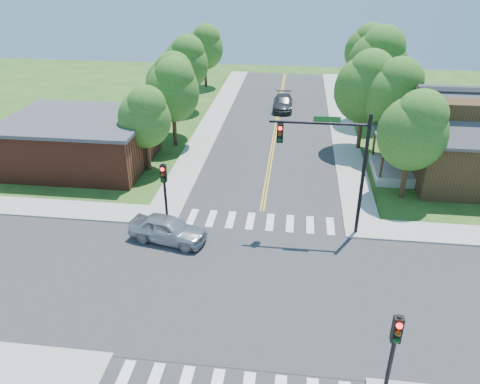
# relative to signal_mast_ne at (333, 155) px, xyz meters

# --- Properties ---
(ground) EXTENTS (100.00, 100.00, 0.00)m
(ground) POSITION_rel_signal_mast_ne_xyz_m (-3.91, -5.59, -4.85)
(ground) COLOR #2B4A17
(ground) RESTS_ON ground
(road_ns) EXTENTS (10.00, 90.00, 0.04)m
(road_ns) POSITION_rel_signal_mast_ne_xyz_m (-3.91, -5.59, -4.83)
(road_ns) COLOR #2D2D30
(road_ns) RESTS_ON ground
(road_ew) EXTENTS (90.00, 10.00, 0.04)m
(road_ew) POSITION_rel_signal_mast_ne_xyz_m (-3.91, -5.59, -4.83)
(road_ew) COLOR #2D2D30
(road_ew) RESTS_ON ground
(intersection_patch) EXTENTS (10.20, 10.20, 0.06)m
(intersection_patch) POSITION_rel_signal_mast_ne_xyz_m (-3.91, -5.59, -4.85)
(intersection_patch) COLOR #2D2D30
(intersection_patch) RESTS_ON ground
(sidewalk_nw) EXTENTS (40.00, 40.00, 0.14)m
(sidewalk_nw) POSITION_rel_signal_mast_ne_xyz_m (-19.73, 10.23, -4.78)
(sidewalk_nw) COLOR #9E9B93
(sidewalk_nw) RESTS_ON ground
(crosswalk_north) EXTENTS (8.85, 2.00, 0.01)m
(crosswalk_north) POSITION_rel_signal_mast_ne_xyz_m (-3.91, 0.61, -4.80)
(crosswalk_north) COLOR white
(crosswalk_north) RESTS_ON ground
(centerline) EXTENTS (0.30, 90.00, 0.01)m
(centerline) POSITION_rel_signal_mast_ne_xyz_m (-3.91, -5.59, -4.80)
(centerline) COLOR gold
(centerline) RESTS_ON ground
(signal_mast_ne) EXTENTS (5.30, 0.42, 7.20)m
(signal_mast_ne) POSITION_rel_signal_mast_ne_xyz_m (0.00, 0.00, 0.00)
(signal_mast_ne) COLOR black
(signal_mast_ne) RESTS_ON ground
(signal_pole_se) EXTENTS (0.34, 0.42, 3.80)m
(signal_pole_se) POSITION_rel_signal_mast_ne_xyz_m (1.69, -11.21, -2.19)
(signal_pole_se) COLOR black
(signal_pole_se) RESTS_ON ground
(signal_pole_nw) EXTENTS (0.34, 0.42, 3.80)m
(signal_pole_nw) POSITION_rel_signal_mast_ne_xyz_m (-9.51, -0.01, -2.19)
(signal_pole_nw) COLOR black
(signal_pole_nw) RESTS_ON ground
(building_nw) EXTENTS (10.40, 8.40, 3.73)m
(building_nw) POSITION_rel_signal_mast_ne_xyz_m (-18.11, 7.61, -2.97)
(building_nw) COLOR maroon
(building_nw) RESTS_ON ground
(tree_e_a) EXTENTS (4.32, 4.11, 7.35)m
(tree_e_a) POSITION_rel_signal_mast_ne_xyz_m (5.23, 4.99, -0.04)
(tree_e_a) COLOR #382314
(tree_e_a) RESTS_ON ground
(tree_e_b) EXTENTS (4.64, 4.41, 7.89)m
(tree_e_b) POSITION_rel_signal_mast_ne_xyz_m (5.12, 11.99, 0.32)
(tree_e_b) COLOR #382314
(tree_e_b) RESTS_ON ground
(tree_e_c) EXTENTS (5.30, 5.04, 9.01)m
(tree_e_c) POSITION_rel_signal_mast_ne_xyz_m (4.98, 20.25, 1.05)
(tree_e_c) COLOR #382314
(tree_e_c) RESTS_ON ground
(tree_e_d) EXTENTS (4.68, 4.45, 7.96)m
(tree_e_d) POSITION_rel_signal_mast_ne_xyz_m (5.15, 29.82, 0.36)
(tree_e_d) COLOR #382314
(tree_e_d) RESTS_ON ground
(tree_w_a) EXTENTS (3.78, 3.59, 6.43)m
(tree_w_a) POSITION_rel_signal_mast_ne_xyz_m (-12.77, 7.23, -0.64)
(tree_w_a) COLOR #382314
(tree_w_a) RESTS_ON ground
(tree_w_b) EXTENTS (4.35, 4.13, 7.40)m
(tree_w_b) POSITION_rel_signal_mast_ne_xyz_m (-12.64, 14.47, -0.01)
(tree_w_b) COLOR #382314
(tree_w_b) RESTS_ON ground
(tree_w_c) EXTENTS (4.47, 4.25, 7.60)m
(tree_w_c) POSITION_rel_signal_mast_ne_xyz_m (-13.15, 21.97, 0.13)
(tree_w_c) COLOR #382314
(tree_w_c) RESTS_ON ground
(tree_w_d) EXTENTS (4.31, 4.10, 7.34)m
(tree_w_d) POSITION_rel_signal_mast_ne_xyz_m (-13.10, 31.56, -0.05)
(tree_w_d) COLOR #382314
(tree_w_d) RESTS_ON ground
(tree_house) EXTENTS (4.80, 4.56, 8.17)m
(tree_house) POSITION_rel_signal_mast_ne_xyz_m (3.20, 13.29, 0.50)
(tree_house) COLOR #382314
(tree_house) RESTS_ON ground
(tree_bldg) EXTENTS (4.37, 4.15, 7.42)m
(tree_bldg) POSITION_rel_signal_mast_ne_xyz_m (-12.03, 12.33, 0.01)
(tree_bldg) COLOR #382314
(tree_bldg) RESTS_ON ground
(car_silver) EXTENTS (3.64, 5.17, 1.50)m
(car_silver) POSITION_rel_signal_mast_ne_xyz_m (-8.88, -2.09, -4.10)
(car_silver) COLOR #B5B6BC
(car_silver) RESTS_ON ground
(car_dgrey) EXTENTS (2.10, 4.91, 1.41)m
(car_dgrey) POSITION_rel_signal_mast_ne_xyz_m (-3.54, 23.41, -4.15)
(car_dgrey) COLOR #303336
(car_dgrey) RESTS_ON ground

